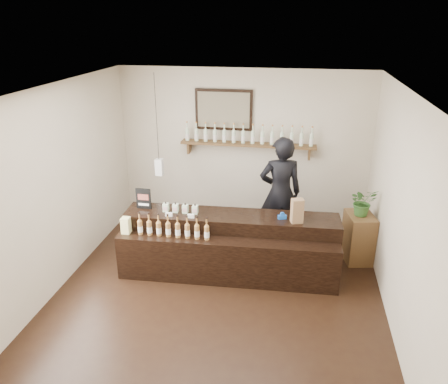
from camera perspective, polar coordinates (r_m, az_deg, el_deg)
name	(u,v)px	position (r m, az deg, el deg)	size (l,w,h in m)	color
ground	(218,292)	(6.30, -0.77, -12.96)	(5.00, 5.00, 0.00)	black
room_shell	(217,179)	(5.50, -0.86, 1.74)	(5.00, 5.00, 5.00)	beige
back_wall_decor	(235,130)	(7.75, 1.40, 8.13)	(2.66, 0.96, 1.69)	#55381D
counter	(229,246)	(6.55, 0.68, -7.13)	(3.20, 0.97, 1.04)	black
promo_sign	(144,199)	(6.69, -10.47, -0.86)	(0.23, 0.03, 0.32)	black
paper_bag	(297,211)	(6.22, 9.53, -2.45)	(0.19, 0.17, 0.35)	olive
tape_dispenser	(282,216)	(6.35, 7.61, -3.17)	(0.13, 0.08, 0.10)	blue
side_cabinet	(358,237)	(7.19, 17.12, -5.69)	(0.49, 0.60, 0.78)	#55381D
potted_plant	(363,202)	(6.94, 17.68, -1.23)	(0.39, 0.34, 0.44)	#325F26
shopkeeper	(280,186)	(7.10, 7.39, 0.79)	(0.77, 0.51, 2.13)	black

